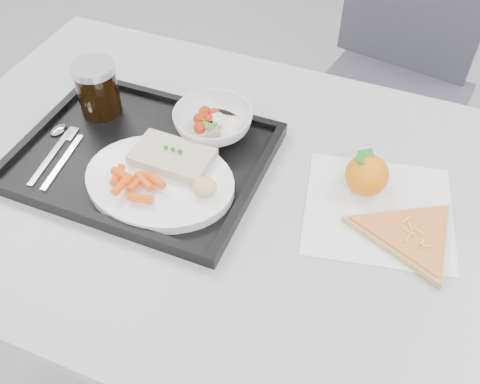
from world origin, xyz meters
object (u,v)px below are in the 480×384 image
cola_glass (97,88)px  pizza_slice (410,235)px  dinner_plate (160,181)px  table (230,210)px  tray (143,157)px  chair (397,64)px  tangerine (367,175)px  salad_bowl (213,122)px

cola_glass → pizza_slice: (0.64, -0.08, -0.06)m
dinner_plate → pizza_slice: dinner_plate is taller
table → dinner_plate: (-0.11, -0.06, 0.09)m
tray → pizza_slice: tray is taller
chair → tangerine: 0.79m
tray → pizza_slice: (0.50, 0.00, 0.00)m
tray → cola_glass: 0.17m
salad_bowl → pizza_slice: salad_bowl is taller
chair → pizza_slice: size_ratio=3.86×
table → cola_glass: 0.35m
chair → cola_glass: (-0.50, -0.75, 0.28)m
tangerine → pizza_slice: bearing=-41.5°
dinner_plate → cola_glass: (-0.21, 0.14, 0.05)m
salad_bowl → tangerine: 0.31m
chair → dinner_plate: size_ratio=3.44×
tray → salad_bowl: size_ratio=2.96×
dinner_plate → salad_bowl: size_ratio=1.78×
chair → tangerine: bearing=-86.9°
tray → pizza_slice: size_ratio=1.87×
table → dinner_plate: bearing=-152.0°
tangerine → tray: bearing=-167.8°
salad_bowl → cola_glass: bearing=-173.6°
pizza_slice → dinner_plate: bearing=-172.4°
tangerine → cola_glass: bearing=-179.8°
chair → cola_glass: 0.94m
dinner_plate → tangerine: bearing=23.0°
salad_bowl → chair: bearing=69.9°
tray → dinner_plate: 0.09m
salad_bowl → table: bearing=-53.5°
tray → salad_bowl: salad_bowl is taller
dinner_plate → tangerine: (0.33, 0.14, 0.01)m
chair → tray: chair is taller
tangerine → salad_bowl: bearing=175.4°
chair → tangerine: (0.04, -0.75, 0.25)m
chair → cola_glass: chair is taller
dinner_plate → salad_bowl: salad_bowl is taller
table → cola_glass: bearing=165.4°
tangerine → chair: bearing=93.1°
table → cola_glass: cola_glass is taller
table → pizza_slice: size_ratio=4.98×
table → salad_bowl: (-0.08, 0.11, 0.11)m
tray → chair: bearing=66.7°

